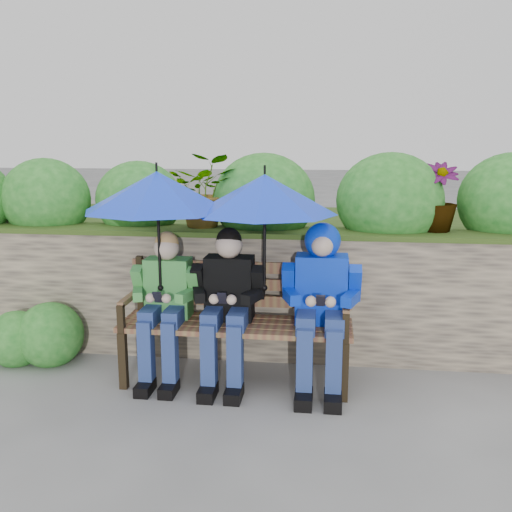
# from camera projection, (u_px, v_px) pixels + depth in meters

# --- Properties ---
(ground) EXTENTS (60.00, 60.00, 0.00)m
(ground) POSITION_uv_depth(u_px,v_px,m) (254.00, 392.00, 3.98)
(ground) COLOR #5E5E5E
(ground) RESTS_ON ground
(garden_backdrop) EXTENTS (8.00, 2.88, 1.82)m
(garden_backdrop) POSITION_uv_depth(u_px,v_px,m) (274.00, 258.00, 5.41)
(garden_backdrop) COLOR #4B443C
(garden_backdrop) RESTS_ON ground
(park_bench) EXTENTS (1.65, 0.48, 0.87)m
(park_bench) POSITION_uv_depth(u_px,v_px,m) (237.00, 314.00, 4.12)
(park_bench) COLOR black
(park_bench) RESTS_ON ground
(boy_left) EXTENTS (0.48, 0.56, 1.08)m
(boy_left) POSITION_uv_depth(u_px,v_px,m) (165.00, 299.00, 4.09)
(boy_left) COLOR #358538
(boy_left) RESTS_ON ground
(boy_middle) EXTENTS (0.51, 0.59, 1.12)m
(boy_middle) POSITION_uv_depth(u_px,v_px,m) (227.00, 299.00, 4.02)
(boy_middle) COLOR black
(boy_middle) RESTS_ON ground
(boy_right) EXTENTS (0.54, 0.66, 1.17)m
(boy_right) POSITION_uv_depth(u_px,v_px,m) (321.00, 294.00, 3.94)
(boy_right) COLOR #0522B3
(boy_right) RESTS_ON ground
(umbrella_left) EXTENTS (1.05, 1.05, 0.91)m
(umbrella_left) POSITION_uv_depth(u_px,v_px,m) (157.00, 191.00, 3.94)
(umbrella_left) COLOR #0F35E1
(umbrella_left) RESTS_ON ground
(umbrella_right) EXTENTS (1.00, 1.00, 0.87)m
(umbrella_right) POSITION_uv_depth(u_px,v_px,m) (265.00, 194.00, 3.87)
(umbrella_right) COLOR #0F35E1
(umbrella_right) RESTS_ON ground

